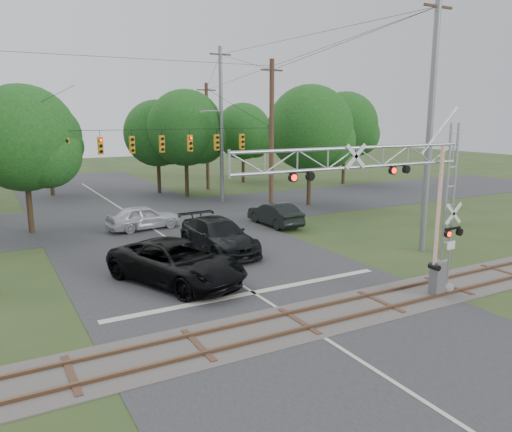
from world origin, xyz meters
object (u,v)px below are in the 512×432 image
sedan_silver (143,217)px  streetlight (220,151)px  pickup_black (177,262)px  crossing_gantry (395,196)px  car_dark (219,236)px  traffic_signal_span (160,142)px

sedan_silver → streetlight: bearing=-58.9°
sedan_silver → pickup_black: bearing=163.7°
crossing_gantry → streetlight: streetlight is taller
car_dark → streetlight: bearing=62.2°
streetlight → crossing_gantry: bearing=-99.8°
traffic_signal_span → pickup_black: size_ratio=2.80×
traffic_signal_span → car_dark: bearing=-85.3°
crossing_gantry → sedan_silver: (-4.66, 18.17, -3.64)m
crossing_gantry → car_dark: size_ratio=1.69×
traffic_signal_span → pickup_black: traffic_signal_span is taller
crossing_gantry → car_dark: bearing=103.9°
sedan_silver → car_dark: bearing=-172.1°
sedan_silver → streetlight: streetlight is taller
car_dark → sedan_silver: bearing=102.7°
traffic_signal_span → car_dark: 9.14m
streetlight → traffic_signal_span: bearing=-137.8°
crossing_gantry → traffic_signal_span: bearing=100.1°
crossing_gantry → traffic_signal_span: (-3.27, 18.36, 1.27)m
crossing_gantry → sedan_silver: crossing_gantry is taller
traffic_signal_span → car_dark: traffic_signal_span is taller
traffic_signal_span → streetlight: traffic_signal_span is taller
crossing_gantry → sedan_silver: 19.11m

